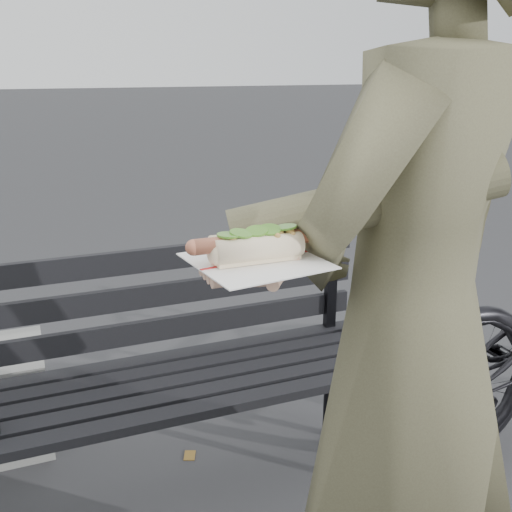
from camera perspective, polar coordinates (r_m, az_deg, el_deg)
The scene contains 3 objects.
park_bench at distance 2.04m, azimuth -8.70°, elevation -9.71°, with size 1.50×0.44×0.88m.
person at distance 1.27m, azimuth 14.49°, elevation -7.25°, with size 0.68×0.45×1.87m, color brown.
held_hotdog at distance 1.06m, azimuth 8.10°, elevation 3.79°, with size 0.62×0.31×0.20m.
Camera 1 is at (-0.33, -0.77, 1.46)m, focal length 42.00 mm.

